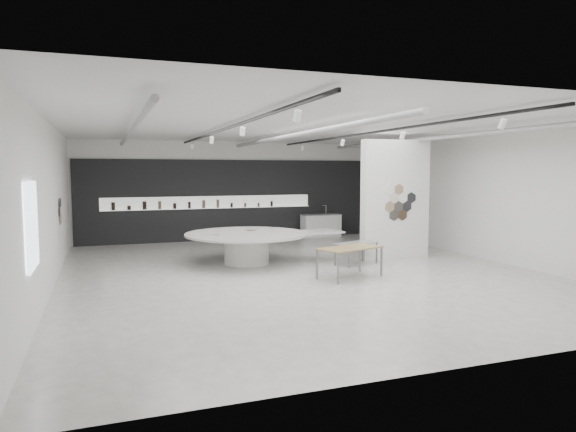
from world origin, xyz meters
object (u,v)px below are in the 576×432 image
object	(u,v)px
display_island	(249,244)
kitchen_counter	(321,225)
sample_table_wood	(350,249)
partition_column	(395,200)
sample_table_stone	(356,245)

from	to	relation	value
display_island	kitchen_counter	bearing A→B (deg)	40.86
display_island	sample_table_wood	xyz separation A→B (m)	(1.84, -2.75, 0.13)
display_island	sample_table_wood	bearing A→B (deg)	-63.44
display_island	sample_table_wood	distance (m)	3.31
partition_column	kitchen_counter	xyz separation A→B (m)	(-0.05, 5.51, -1.34)
partition_column	display_island	distance (m)	4.65
sample_table_stone	kitchen_counter	size ratio (longest dim) A/B	0.83
kitchen_counter	sample_table_wood	bearing A→B (deg)	-110.65
partition_column	sample_table_stone	bearing A→B (deg)	-160.56
display_island	kitchen_counter	distance (m)	6.58
sample_table_stone	kitchen_counter	distance (m)	6.27
sample_table_wood	partition_column	bearing A→B (deg)	39.38
display_island	sample_table_stone	bearing A→B (deg)	-29.66
sample_table_wood	sample_table_stone	xyz separation A→B (m)	(1.00, 1.57, -0.14)
sample_table_stone	display_island	bearing A→B (deg)	157.59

